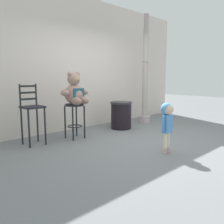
# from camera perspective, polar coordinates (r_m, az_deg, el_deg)

# --- Properties ---
(ground_plane) EXTENTS (24.00, 24.00, 0.00)m
(ground_plane) POSITION_cam_1_polar(r_m,az_deg,el_deg) (4.64, 8.64, -7.29)
(ground_plane) COLOR slate
(building_wall) EXTENTS (7.17, 0.30, 3.18)m
(building_wall) POSITION_cam_1_polar(r_m,az_deg,el_deg) (6.03, -7.71, 11.56)
(building_wall) COLOR beige
(building_wall) RESTS_ON ground_plane
(bar_stool_with_teddy) EXTENTS (0.38, 0.38, 0.72)m
(bar_stool_with_teddy) POSITION_cam_1_polar(r_m,az_deg,el_deg) (4.85, -9.16, -0.45)
(bar_stool_with_teddy) COLOR black
(bar_stool_with_teddy) RESTS_ON ground_plane
(teddy_bear) EXTENTS (0.61, 0.55, 0.65)m
(teddy_bear) POSITION_cam_1_polar(r_m,az_deg,el_deg) (4.78, -9.07, 4.84)
(teddy_bear) COLOR #A37F71
(teddy_bear) RESTS_ON bar_stool_with_teddy
(child_walking) EXTENTS (0.27, 0.21, 0.84)m
(child_walking) POSITION_cam_1_polar(r_m,az_deg,el_deg) (3.92, 13.35, -1.16)
(child_walking) COLOR #CBAAA3
(child_walking) RESTS_ON ground_plane
(trash_bin) EXTENTS (0.53, 0.53, 0.67)m
(trash_bin) POSITION_cam_1_polar(r_m,az_deg,el_deg) (5.74, 2.24, -0.75)
(trash_bin) COLOR black
(trash_bin) RESTS_ON ground_plane
(lamppost) EXTENTS (0.34, 0.34, 2.93)m
(lamppost) POSITION_cam_1_polar(r_m,az_deg,el_deg) (6.55, 8.10, 7.58)
(lamppost) COLOR #B1A0A4
(lamppost) RESTS_ON ground_plane
(bar_chair_empty) EXTENTS (0.37, 0.37, 1.13)m
(bar_chair_empty) POSITION_cam_1_polar(r_m,az_deg,el_deg) (4.56, -19.01, 0.31)
(bar_chair_empty) COLOR black
(bar_chair_empty) RESTS_ON ground_plane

